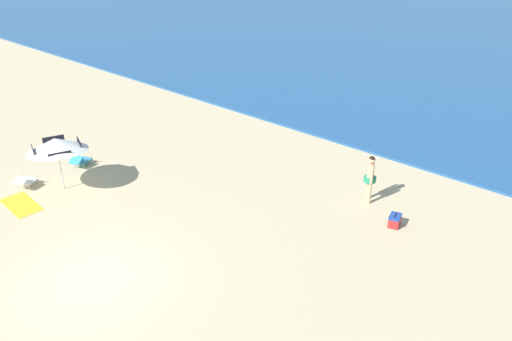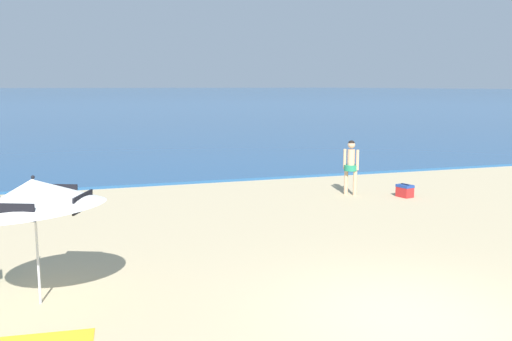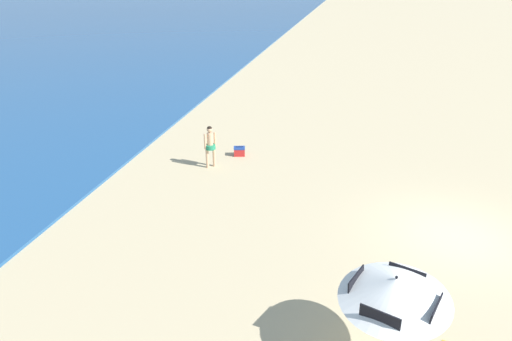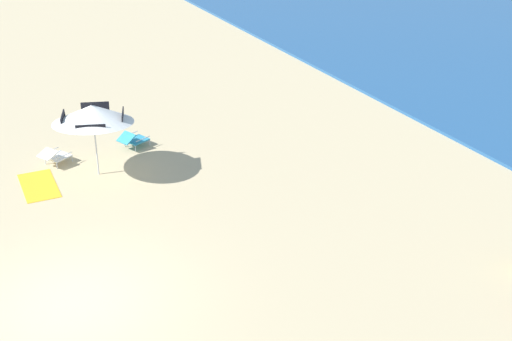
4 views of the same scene
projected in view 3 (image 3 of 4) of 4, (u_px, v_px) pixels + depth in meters
ground_plane at (456, 236)px, 13.93m from camera, size 800.00×800.00×0.00m
beach_umbrella_striped_main at (395, 289)px, 8.76m from camera, size 3.05×3.03×2.19m
person_standing_near_shore at (210, 144)px, 18.54m from camera, size 0.44×0.44×1.79m
cooler_box at (239, 151)px, 20.05m from camera, size 0.46×0.56×0.43m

